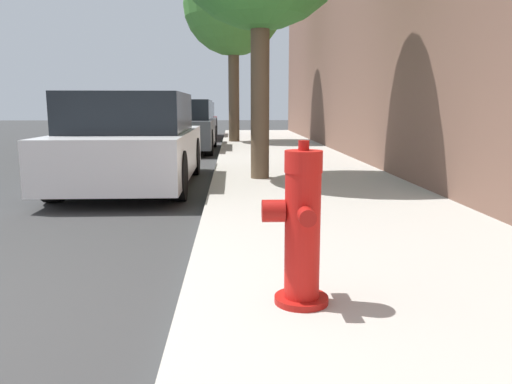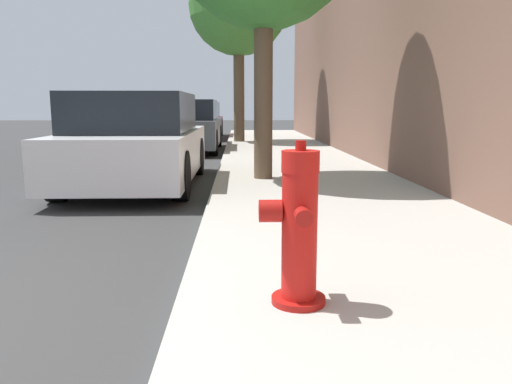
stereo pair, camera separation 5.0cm
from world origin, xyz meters
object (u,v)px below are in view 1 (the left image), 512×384
(parked_car_near, at_px, (134,142))
(street_tree_far, at_px, (233,5))
(parked_car_far, at_px, (190,121))
(fire_hydrant, at_px, (301,229))
(parked_car_mid, at_px, (179,126))

(parked_car_near, height_order, street_tree_far, street_tree_far)
(parked_car_far, height_order, street_tree_far, street_tree_far)
(parked_car_near, bearing_deg, parked_car_far, 90.56)
(street_tree_far, bearing_deg, parked_car_near, -100.71)
(fire_hydrant, height_order, street_tree_far, street_tree_far)
(fire_hydrant, bearing_deg, parked_car_near, 110.63)
(parked_car_near, bearing_deg, parked_car_mid, 89.46)
(parked_car_near, relative_size, parked_car_mid, 0.97)
(fire_hydrant, xyz_separation_m, parked_car_near, (-1.79, 4.75, 0.13))
(parked_car_near, distance_m, parked_car_mid, 5.80)
(street_tree_far, bearing_deg, fire_hydrant, -88.60)
(parked_car_mid, bearing_deg, fire_hydrant, -80.67)
(parked_car_near, distance_m, street_tree_far, 8.65)
(parked_car_far, xyz_separation_m, street_tree_far, (1.59, -3.40, 3.39))
(parked_car_near, height_order, parked_car_far, parked_car_near)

